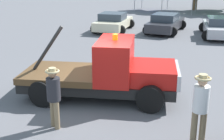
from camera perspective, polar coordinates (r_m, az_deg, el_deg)
ground_plane at (r=11.11m, az=-2.42°, el=-4.88°), size 160.00×160.00×0.00m
tow_truck at (r=10.75m, az=-0.79°, el=-0.54°), size 5.68×3.23×2.51m
person_near_truck at (r=8.17m, az=15.90°, el=-5.86°), size 0.41×0.41×1.87m
person_at_hood at (r=8.77m, az=-10.63°, el=-4.16°), size 0.39×0.39×1.78m
parked_car_cream at (r=23.08m, az=0.23°, el=8.76°), size 2.75×4.38×1.34m
parked_car_charcoal at (r=22.93m, az=9.75°, el=8.45°), size 2.54×4.68×1.34m
parked_car_silver at (r=22.18m, az=19.11°, el=7.42°), size 2.97×4.90×1.34m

